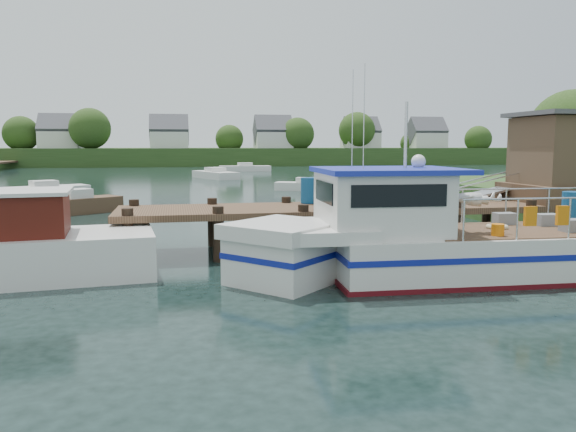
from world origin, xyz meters
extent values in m
plane|color=black|center=(0.00, 0.00, 0.00)|extent=(160.00, 160.00, 0.00)
cylinder|color=#332114|center=(14.00, 6.00, 1.52)|extent=(0.50, 0.50, 3.05)
sphere|color=#2E4A1A|center=(14.00, 6.00, 3.96)|extent=(3.90, 3.90, 3.90)
cube|color=#2E4B1E|center=(0.00, 84.00, 1.40)|extent=(140.00, 24.00, 3.00)
cylinder|color=#332114|center=(-28.00, 79.00, 2.10)|extent=(0.60, 0.60, 4.20)
sphere|color=#2E4A1A|center=(-28.00, 79.00, 5.21)|extent=(5.54, 5.54, 5.54)
cylinder|color=#332114|center=(-17.00, 75.00, 2.40)|extent=(0.60, 0.60, 4.80)
sphere|color=#2E4A1A|center=(-17.00, 75.00, 5.95)|extent=(6.34, 6.34, 6.34)
cylinder|color=#332114|center=(-6.00, 77.00, 1.50)|extent=(0.60, 0.60, 3.00)
sphere|color=#2E4A1A|center=(-6.00, 77.00, 3.72)|extent=(3.96, 3.96, 3.96)
cylinder|color=#332114|center=(5.00, 79.00, 1.80)|extent=(0.60, 0.60, 3.60)
sphere|color=#2E4A1A|center=(5.00, 79.00, 4.46)|extent=(4.75, 4.75, 4.75)
cylinder|color=#332114|center=(16.00, 75.00, 2.10)|extent=(0.60, 0.60, 4.20)
sphere|color=#2E4A1A|center=(16.00, 75.00, 5.21)|extent=(5.54, 5.54, 5.54)
cylinder|color=#332114|center=(27.00, 77.00, 2.40)|extent=(0.60, 0.60, 4.80)
sphere|color=#2E4A1A|center=(27.00, 77.00, 5.95)|extent=(6.34, 6.34, 6.34)
cylinder|color=#332114|center=(38.00, 79.00, 1.50)|extent=(0.60, 0.60, 3.00)
sphere|color=#2E4A1A|center=(38.00, 79.00, 3.72)|extent=(3.96, 3.96, 3.96)
cylinder|color=#332114|center=(49.00, 75.00, 1.80)|extent=(0.60, 0.60, 3.60)
sphere|color=#2E4A1A|center=(49.00, 75.00, 4.46)|extent=(4.75, 4.75, 4.75)
cube|color=silver|center=(-22.00, 78.00, 4.00)|extent=(6.00, 5.00, 3.00)
cube|color=#47474C|center=(-22.00, 78.00, 5.90)|extent=(6.20, 5.09, 5.09)
cube|color=silver|center=(-5.00, 77.00, 4.00)|extent=(6.00, 5.00, 3.00)
cube|color=#47474C|center=(-5.00, 77.00, 5.90)|extent=(6.20, 5.09, 5.09)
cube|color=silver|center=(12.00, 76.00, 4.00)|extent=(6.00, 5.00, 3.00)
cube|color=#47474C|center=(12.00, 76.00, 5.90)|extent=(6.20, 5.09, 5.09)
cube|color=silver|center=(28.00, 78.00, 4.00)|extent=(6.00, 5.00, 3.00)
cube|color=#47474C|center=(28.00, 78.00, 5.90)|extent=(6.20, 5.09, 5.09)
cube|color=silver|center=(40.00, 77.00, 4.00)|extent=(6.00, 5.00, 3.00)
cube|color=#47474C|center=(40.00, 77.00, 5.90)|extent=(6.20, 5.09, 5.09)
cube|color=#513926|center=(2.00, 0.00, 1.30)|extent=(16.00, 3.00, 0.20)
cylinder|color=black|center=(-5.50, -1.30, 0.65)|extent=(0.32, 0.32, 1.90)
cylinder|color=black|center=(-5.50, 1.30, 0.65)|extent=(0.32, 0.32, 1.90)
cylinder|color=black|center=(-3.00, -1.30, 0.65)|extent=(0.32, 0.32, 1.90)
cylinder|color=black|center=(-3.00, 1.30, 0.65)|extent=(0.32, 0.32, 1.90)
cylinder|color=black|center=(-0.50, -1.30, 0.65)|extent=(0.32, 0.32, 1.90)
cylinder|color=black|center=(-0.50, 1.30, 0.65)|extent=(0.32, 0.32, 1.90)
cylinder|color=black|center=(2.00, -1.30, 0.65)|extent=(0.32, 0.32, 1.90)
cylinder|color=black|center=(2.00, 1.30, 0.65)|extent=(0.32, 0.32, 1.90)
cylinder|color=black|center=(4.50, -1.30, 0.65)|extent=(0.32, 0.32, 1.90)
cylinder|color=black|center=(4.50, 1.30, 0.65)|extent=(0.32, 0.32, 1.90)
cylinder|color=black|center=(7.00, -1.30, 0.65)|extent=(0.32, 0.32, 1.90)
cylinder|color=black|center=(7.00, 1.30, 0.65)|extent=(0.32, 0.32, 1.90)
cylinder|color=black|center=(9.50, 1.30, 0.65)|extent=(0.32, 0.32, 1.90)
cube|color=#513926|center=(9.00, 0.00, 1.70)|extent=(3.20, 3.00, 0.60)
cube|color=#4F3D2C|center=(9.00, 0.00, 3.10)|extent=(2.60, 2.60, 2.40)
cube|color=#47474C|center=(9.00, 0.00, 4.40)|extent=(3.00, 3.00, 0.15)
cube|color=#A5A8AD|center=(6.70, 0.90, 1.65)|extent=(3.34, 0.90, 0.79)
cylinder|color=silver|center=(6.70, 0.50, 2.15)|extent=(3.34, 0.05, 0.76)
cylinder|color=silver|center=(6.70, 1.30, 2.15)|extent=(3.34, 0.05, 0.76)
cube|color=slate|center=(1.00, -1.00, 1.56)|extent=(0.60, 0.40, 0.30)
cube|color=slate|center=(2.00, -0.80, 1.56)|extent=(0.60, 0.40, 0.30)
cylinder|color=orange|center=(3.00, -1.10, 1.55)|extent=(0.30, 0.30, 0.28)
cylinder|color=navy|center=(0.20, 0.90, 1.84)|extent=(0.56, 0.56, 0.85)
cube|color=silver|center=(3.38, -4.41, 0.58)|extent=(7.69, 3.36, 1.16)
cube|color=silver|center=(-1.65, -4.18, 0.58)|extent=(3.02, 3.02, 1.16)
cube|color=silver|center=(-1.65, -4.18, 1.31)|extent=(3.31, 3.30, 0.35)
cube|color=silver|center=(-0.65, -4.22, 1.28)|extent=(2.14, 2.96, 0.30)
cube|color=navy|center=(3.38, -4.41, 0.73)|extent=(7.79, 3.41, 0.14)
cube|color=navy|center=(-1.65, -4.18, 0.73)|extent=(3.07, 3.07, 0.14)
cube|color=#520B11|center=(3.38, -4.41, 0.05)|extent=(7.79, 3.39, 0.14)
cube|color=#513926|center=(4.59, -4.46, 1.17)|extent=(5.56, 2.97, 0.04)
cube|color=silver|center=(0.76, -4.29, 1.91)|extent=(2.94, 2.75, 1.51)
cube|color=black|center=(0.70, -5.61, 2.22)|extent=(2.22, 0.14, 0.50)
cube|color=black|center=(0.82, -2.97, 2.22)|extent=(2.22, 0.14, 0.50)
cube|color=black|center=(-0.66, -4.22, 2.22)|extent=(0.12, 1.81, 0.50)
cube|color=#1B29A7|center=(0.96, -4.30, 2.72)|extent=(3.56, 3.08, 0.12)
cylinder|color=silver|center=(1.37, -4.32, 3.58)|extent=(0.08, 0.08, 1.61)
cylinder|color=silver|center=(0.14, -4.76, 3.98)|extent=(0.03, 0.03, 2.42)
cylinder|color=silver|center=(0.18, -3.76, 3.98)|extent=(0.03, 0.03, 2.42)
sphere|color=silver|center=(1.89, -3.94, 2.92)|extent=(0.38, 0.38, 0.36)
cylinder|color=silver|center=(4.68, -5.86, 2.12)|extent=(5.03, 0.27, 0.04)
cylinder|color=silver|center=(4.80, -3.08, 2.12)|extent=(5.03, 0.27, 0.04)
cylinder|color=silver|center=(2.21, -5.75, 1.64)|extent=(0.05, 0.05, 0.96)
cylinder|color=silver|center=(2.34, -2.97, 1.64)|extent=(0.05, 0.05, 0.96)
cylinder|color=silver|center=(3.52, -5.81, 1.64)|extent=(0.05, 0.05, 0.96)
cylinder|color=silver|center=(3.65, -3.03, 1.64)|extent=(0.05, 0.05, 0.96)
cylinder|color=silver|center=(4.83, -5.87, 1.64)|extent=(0.05, 0.05, 0.96)
cylinder|color=silver|center=(4.95, -3.09, 1.64)|extent=(0.05, 0.05, 0.96)
cylinder|color=silver|center=(6.26, -3.15, 1.64)|extent=(0.05, 0.05, 0.96)
cube|color=slate|center=(5.57, -5.11, 1.34)|extent=(0.62, 0.43, 0.32)
cube|color=slate|center=(5.62, -4.01, 1.34)|extent=(0.62, 0.43, 0.32)
cube|color=slate|center=(4.63, -3.56, 1.34)|extent=(0.57, 0.41, 0.32)
cylinder|color=navy|center=(6.64, -3.65, 1.61)|extent=(0.59, 0.59, 0.89)
cylinder|color=orange|center=(3.34, -5.31, 1.32)|extent=(0.32, 0.32, 0.30)
torus|color=#BFB28C|center=(3.99, -4.23, 1.23)|extent=(0.59, 0.59, 0.12)
cube|color=orange|center=(3.82, -5.84, 1.71)|extent=(0.29, 0.11, 0.45)
cube|color=orange|center=(4.63, -5.88, 1.71)|extent=(0.29, 0.11, 0.45)
imported|color=silver|center=(2.76, -4.68, 2.05)|extent=(0.45, 0.66, 1.77)
cube|color=silver|center=(-8.44, -2.56, 0.56)|extent=(7.55, 3.43, 1.12)
cube|color=#48120C|center=(-7.89, -2.50, 1.63)|extent=(2.22, 2.22, 1.07)
cube|color=silver|center=(-7.89, -2.50, 2.19)|extent=(2.47, 2.47, 0.09)
cube|color=#513926|center=(-8.91, 11.68, 0.38)|extent=(4.21, 3.60, 0.77)
cube|color=silver|center=(-8.91, 11.68, 0.97)|extent=(1.53, 1.50, 0.49)
cube|color=silver|center=(4.77, 55.75, 0.36)|extent=(6.66, 2.40, 0.71)
cube|color=silver|center=(4.77, 55.75, 0.89)|extent=(1.89, 1.63, 0.46)
cube|color=silver|center=(-12.74, 22.32, 0.33)|extent=(5.79, 4.37, 0.65)
cube|color=silver|center=(-12.74, 22.32, 0.82)|extent=(2.02, 1.93, 0.42)
cube|color=silver|center=(5.28, 23.38, 0.31)|extent=(4.61, 3.04, 0.61)
cube|color=silver|center=(5.28, 23.38, 0.77)|extent=(1.53, 1.44, 0.39)
cube|color=silver|center=(16.81, 27.35, 0.39)|extent=(8.32, 5.24, 0.79)
cube|color=silver|center=(16.81, 27.35, 0.99)|extent=(2.73, 2.54, 0.51)
cube|color=silver|center=(-0.19, 40.17, 0.36)|extent=(4.51, 7.06, 0.72)
cube|color=silver|center=(-0.19, 40.17, 0.91)|extent=(2.17, 2.32, 0.46)
camera|label=1|loc=(-4.17, -17.29, 3.33)|focal=35.00mm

